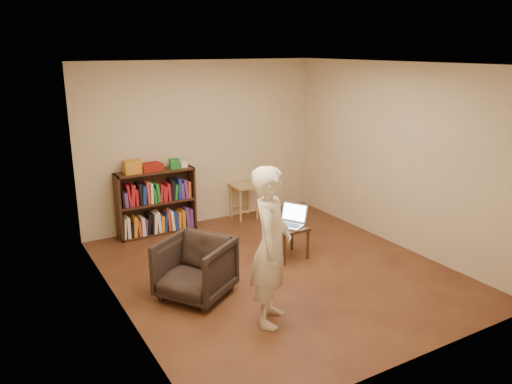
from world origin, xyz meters
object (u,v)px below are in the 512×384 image
stool (244,191)px  armchair (195,268)px  laptop (291,220)px  side_table (289,232)px  person (271,247)px  bookshelf (156,206)px

stool → armchair: 2.81m
stool → laptop: bearing=-97.1°
stool → laptop: 1.71m
armchair → side_table: (1.55, 0.40, 0.02)m
stool → person: bearing=-114.1°
armchair → side_table: size_ratio=1.71×
bookshelf → person: (0.16, -3.10, 0.40)m
stool → side_table: stool is taller
laptop → person: bearing=-69.7°
stool → person: (-1.35, -3.03, 0.37)m
bookshelf → stool: bookshelf is taller
person → armchair: bearing=68.4°
bookshelf → laptop: size_ratio=2.42×
armchair → laptop: (1.61, 0.44, 0.16)m
bookshelf → laptop: bearing=-53.6°
armchair → laptop: bearing=71.5°
person → stool: bearing=16.7°
side_table → person: (-1.08, -1.29, 0.47)m
bookshelf → armchair: size_ratio=1.57×
stool → side_table: (-0.27, -1.74, -0.10)m
bookshelf → stool: (1.51, -0.06, 0.03)m
stool → armchair: size_ratio=0.77×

